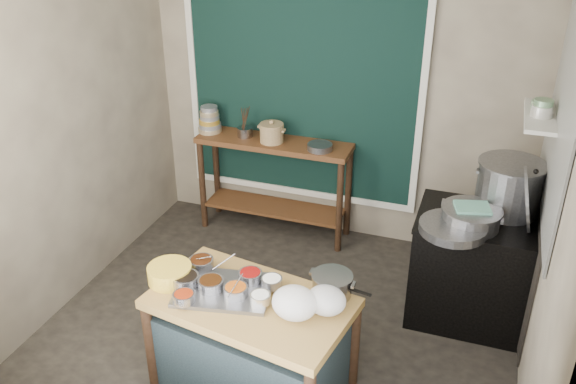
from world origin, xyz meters
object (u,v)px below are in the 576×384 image
(stove_block, at_px, (473,270))
(yellow_basin, at_px, (170,274))
(saucepan, at_px, (332,285))
(prep_table, at_px, (252,346))
(ceramic_crock, at_px, (272,134))
(back_counter, at_px, (274,187))
(utensil_cup, at_px, (245,132))
(steamer, at_px, (471,217))
(condiment_tray, at_px, (224,290))
(stock_pot, at_px, (509,187))

(stove_block, bearing_deg, yellow_basin, -145.50)
(yellow_basin, bearing_deg, saucepan, 11.30)
(prep_table, bearing_deg, ceramic_crock, 116.57)
(prep_table, xyz_separation_m, back_counter, (-0.60, 2.03, 0.10))
(prep_table, relative_size, yellow_basin, 4.33)
(stove_block, relative_size, utensil_cup, 6.12)
(utensil_cup, distance_m, ceramic_crock, 0.29)
(prep_table, distance_m, stove_block, 1.84)
(utensil_cup, relative_size, ceramic_crock, 0.64)
(back_counter, bearing_deg, steamer, -25.59)
(utensil_cup, bearing_deg, stove_block, -18.59)
(saucepan, height_order, steamer, steamer)
(yellow_basin, relative_size, steamer, 0.66)
(condiment_tray, distance_m, yellow_basin, 0.38)
(back_counter, bearing_deg, stove_block, -21.02)
(stove_block, distance_m, saucepan, 1.42)
(back_counter, relative_size, steamer, 3.32)
(yellow_basin, height_order, ceramic_crock, ceramic_crock)
(stove_block, relative_size, yellow_basin, 3.12)
(yellow_basin, relative_size, saucepan, 1.08)
(stove_block, bearing_deg, prep_table, -135.00)
(utensil_cup, height_order, stock_pot, stock_pot)
(saucepan, distance_m, ceramic_crock, 2.08)
(yellow_basin, xyz_separation_m, stock_pot, (2.02, 1.46, 0.27))
(utensil_cup, bearing_deg, back_counter, -1.10)
(condiment_tray, bearing_deg, steamer, 38.82)
(prep_table, bearing_deg, back_counter, 116.09)
(saucepan, distance_m, stock_pot, 1.62)
(yellow_basin, bearing_deg, stock_pot, 35.90)
(prep_table, bearing_deg, condiment_tray, -176.36)
(stove_block, bearing_deg, utensil_cup, 161.41)
(ceramic_crock, bearing_deg, steamer, -24.57)
(condiment_tray, distance_m, saucepan, 0.69)
(prep_table, xyz_separation_m, utensil_cup, (-0.89, 2.04, 0.62))
(stove_block, xyz_separation_m, ceramic_crock, (-1.91, 0.69, 0.60))
(yellow_basin, height_order, saucepan, saucepan)
(ceramic_crock, bearing_deg, prep_table, -73.06)
(prep_table, relative_size, condiment_tray, 2.10)
(ceramic_crock, height_order, steamer, ceramic_crock)
(back_counter, relative_size, stock_pot, 2.89)
(prep_table, xyz_separation_m, ceramic_crock, (-0.61, 1.99, 0.65))
(stove_block, distance_m, yellow_basin, 2.30)
(ceramic_crock, bearing_deg, back_counter, 78.49)
(prep_table, bearing_deg, yellow_basin, -171.77)
(back_counter, distance_m, ceramic_crock, 0.55)
(stove_block, relative_size, stock_pot, 1.79)
(condiment_tray, xyz_separation_m, stock_pot, (1.64, 1.46, 0.31))
(saucepan, xyz_separation_m, ceramic_crock, (-1.07, 1.77, 0.20))
(prep_table, height_order, steamer, steamer)
(prep_table, height_order, stove_block, stove_block)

